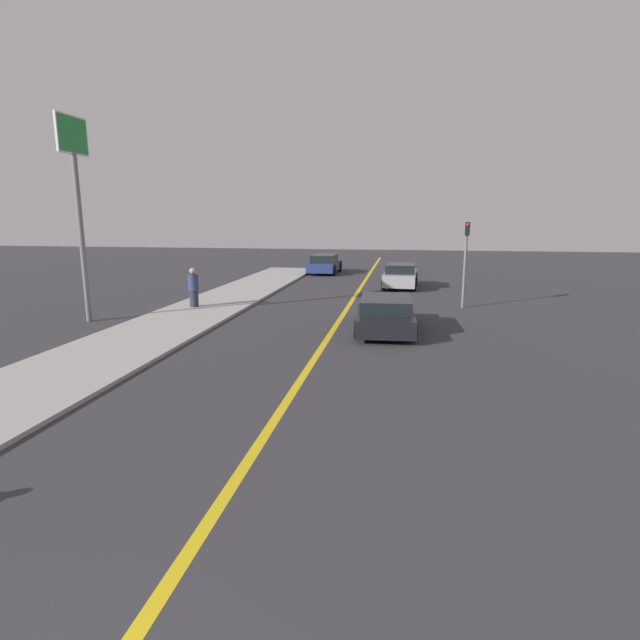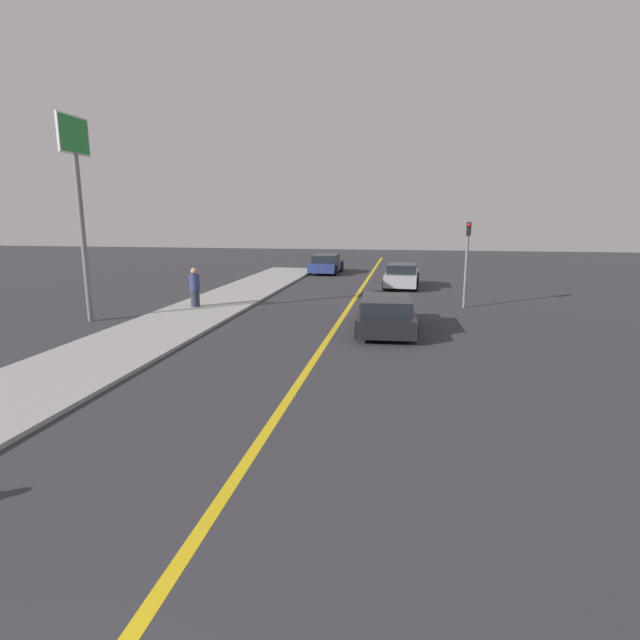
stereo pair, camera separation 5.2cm
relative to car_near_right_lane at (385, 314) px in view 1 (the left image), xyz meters
The scene contains 8 objects.
road_center_line 2.80m from the car_near_right_lane, 130.94° to the left, with size 0.20×60.00×0.01m.
sidewalk_left 8.00m from the car_near_right_lane, 165.77° to the left, with size 3.44×35.79×0.10m.
car_near_right_lane is the anchor object (origin of this frame).
car_ahead_center 11.03m from the car_near_right_lane, 88.05° to the left, with size 1.99×4.05×1.33m.
car_far_distant 18.15m from the car_near_right_lane, 105.79° to the left, with size 2.04×4.20×1.32m.
pedestrian_mid_group 8.70m from the car_near_right_lane, 161.42° to the left, with size 0.43×0.43×1.67m.
traffic_light 6.12m from the car_near_right_lane, 57.72° to the left, with size 0.18×0.40×3.67m.
roadside_sign 12.11m from the car_near_right_lane, behind, with size 0.20×1.68×7.38m.
Camera 1 is at (2.39, -1.15, 3.87)m, focal length 28.00 mm.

